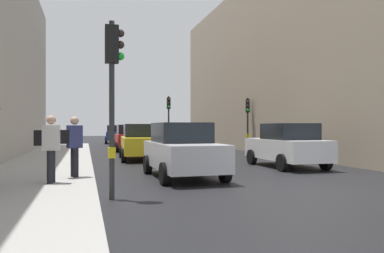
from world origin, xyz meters
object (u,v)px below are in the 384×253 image
(traffic_light_far_median, at_px, (169,112))
(car_yellow_taxi, at_px, (141,142))
(car_blue_van, at_px, (115,134))
(traffic_light_mid_street, at_px, (248,115))
(car_red_sedan, at_px, (130,138))
(car_white_compact, at_px, (287,145))
(pedestrian_with_grey_backpack, at_px, (73,143))
(traffic_light_near_left, at_px, (113,77))
(car_silver_hatchback, at_px, (183,150))
(pedestrian_with_black_backpack, at_px, (49,145))
(car_green_estate, at_px, (176,135))

(traffic_light_far_median, xyz_separation_m, car_yellow_taxi, (-3.31, -8.87, -1.80))
(car_yellow_taxi, height_order, car_blue_van, same)
(traffic_light_mid_street, bearing_deg, car_red_sedan, 156.32)
(traffic_light_mid_street, distance_m, car_white_compact, 9.29)
(traffic_light_mid_street, relative_size, pedestrian_with_grey_backpack, 1.97)
(car_yellow_taxi, bearing_deg, car_blue_van, 89.42)
(traffic_light_far_median, relative_size, traffic_light_near_left, 0.97)
(car_red_sedan, height_order, car_yellow_taxi, same)
(car_white_compact, bearing_deg, car_silver_hatchback, -158.55)
(car_white_compact, distance_m, car_yellow_taxi, 7.26)
(car_red_sedan, height_order, pedestrian_with_grey_backpack, pedestrian_with_grey_backpack)
(car_silver_hatchback, height_order, pedestrian_with_black_backpack, pedestrian_with_black_backpack)
(car_silver_hatchback, relative_size, car_blue_van, 0.99)
(car_green_estate, xyz_separation_m, car_blue_van, (-5.09, 4.15, 0.00))
(car_white_compact, bearing_deg, car_blue_van, 101.61)
(car_blue_van, distance_m, pedestrian_with_grey_backpack, 26.49)
(car_white_compact, xyz_separation_m, pedestrian_with_grey_backpack, (-8.16, -2.11, 0.29))
(traffic_light_mid_street, xyz_separation_m, car_red_sedan, (-7.16, 3.14, -1.52))
(pedestrian_with_grey_backpack, relative_size, pedestrian_with_black_backpack, 1.00)
(car_red_sedan, bearing_deg, traffic_light_far_median, 32.34)
(car_white_compact, bearing_deg, traffic_light_near_left, -145.03)
(car_yellow_taxi, bearing_deg, car_white_compact, -44.67)
(pedestrian_with_grey_backpack, bearing_deg, pedestrian_with_black_backpack, -118.29)
(car_silver_hatchback, bearing_deg, pedestrian_with_black_backpack, -162.14)
(traffic_light_mid_street, bearing_deg, car_green_estate, 100.71)
(car_green_estate, bearing_deg, car_white_compact, -90.35)
(car_blue_van, bearing_deg, car_white_compact, -78.39)
(car_yellow_taxi, xyz_separation_m, pedestrian_with_grey_backpack, (-3.00, -7.21, 0.29))
(car_white_compact, height_order, pedestrian_with_grey_backpack, pedestrian_with_grey_backpack)
(car_red_sedan, height_order, pedestrian_with_black_backpack, pedestrian_with_black_backpack)
(car_silver_hatchback, height_order, car_yellow_taxi, same)
(car_green_estate, relative_size, pedestrian_with_grey_backpack, 2.43)
(car_white_compact, bearing_deg, traffic_light_mid_street, 75.90)
(traffic_light_far_median, bearing_deg, traffic_light_mid_street, -51.25)
(traffic_light_mid_street, xyz_separation_m, pedestrian_with_black_backpack, (-10.95, -12.04, -1.24))
(traffic_light_far_median, bearing_deg, car_green_estate, 71.98)
(traffic_light_near_left, height_order, pedestrian_with_grey_backpack, traffic_light_near_left)
(traffic_light_far_median, height_order, car_red_sedan, traffic_light_far_median)
(traffic_light_near_left, relative_size, car_white_compact, 0.95)
(traffic_light_far_median, xyz_separation_m, traffic_light_mid_street, (4.08, -5.09, -0.28))
(car_green_estate, relative_size, car_white_compact, 1.02)
(car_green_estate, xyz_separation_m, car_white_compact, (-0.12, -20.04, 0.00))
(car_green_estate, bearing_deg, car_blue_van, 140.84)
(traffic_light_far_median, bearing_deg, car_white_compact, -82.46)
(traffic_light_near_left, bearing_deg, traffic_light_mid_street, 55.86)
(car_silver_hatchback, distance_m, pedestrian_with_black_backpack, 4.12)
(car_blue_van, xyz_separation_m, pedestrian_with_black_backpack, (-3.75, -27.34, 0.29))
(car_red_sedan, xyz_separation_m, car_yellow_taxi, (-0.23, -6.93, 0.00))
(car_green_estate, height_order, car_red_sedan, same)
(car_yellow_taxi, bearing_deg, traffic_light_far_median, 69.54)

